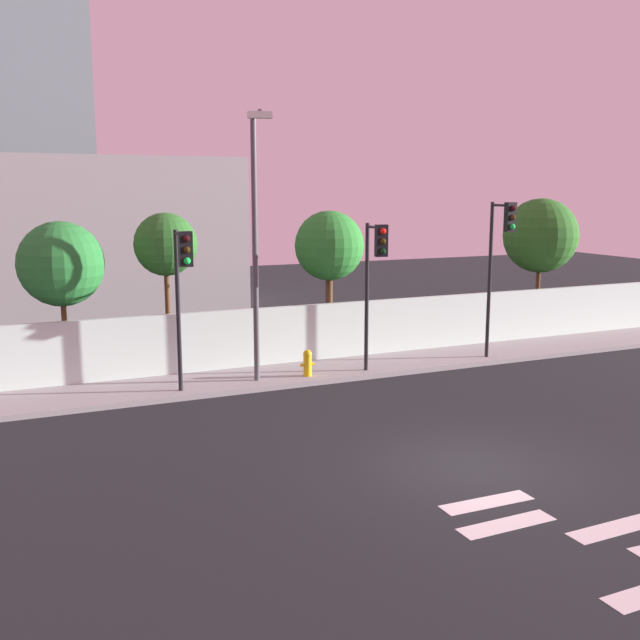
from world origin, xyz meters
name	(u,v)px	position (x,y,z in m)	size (l,w,h in m)	color
ground_plane	(474,466)	(0.00, 0.00, 0.00)	(80.00, 80.00, 0.00)	black
sidewalk	(314,372)	(0.00, 8.20, 0.07)	(36.00, 2.40, 0.15)	#989898
perimeter_wall	(298,333)	(0.00, 9.49, 1.05)	(36.00, 0.18, 1.80)	silver
crosswalk_marking	(605,547)	(-0.13, -3.67, 0.00)	(3.88, 4.70, 0.01)	silver
traffic_light_left	(500,247)	(5.93, 7.10, 3.79)	(0.35, 1.12, 5.04)	black
traffic_light_center	(182,276)	(-4.24, 7.03, 3.35)	(0.35, 1.18, 4.38)	black
traffic_light_right	(375,265)	(1.37, 6.94, 3.41)	(0.37, 1.36, 4.45)	black
street_lamp_curbside	(256,229)	(-2.05, 7.50, 4.49)	(0.84, 2.08, 7.38)	#4C4C51
fire_hydrant	(307,362)	(-0.47, 7.60, 0.57)	(0.44, 0.26, 0.79)	gold
roadside_tree_leftmost	(61,264)	(-6.95, 10.46, 3.45)	(2.45, 2.45, 4.69)	brown
roadside_tree_midleft	(166,245)	(-3.92, 10.46, 3.91)	(1.91, 1.91, 4.89)	brown
roadside_tree_midright	(329,246)	(1.53, 10.46, 3.71)	(2.32, 2.32, 4.90)	brown
roadside_tree_rightmost	(540,236)	(10.39, 10.46, 3.84)	(2.83, 2.83, 5.26)	brown
low_building_distant	(98,235)	(-4.31, 23.49, 3.52)	(12.76, 6.00, 7.04)	#9A9A9A
tower_on_skyline	(21,81)	(-6.71, 35.49, 11.82)	(7.48, 5.00, 23.65)	gray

